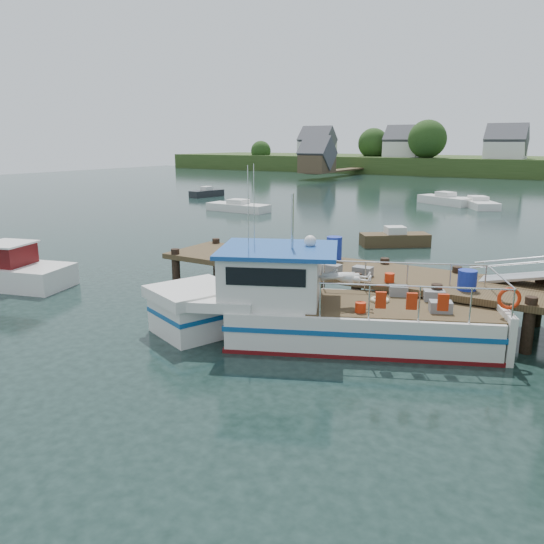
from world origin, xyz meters
The scene contains 9 objects.
ground_plane centered at (0.00, 0.00, 0.00)m, with size 160.00×160.00×0.00m, color black.
far_shore centered at (0.01, 82.37, 2.10)m, with size 140.00×42.55×9.22m.
dock centered at (6.51, 0.01, 2.24)m, with size 16.60×3.00×4.78m.
lobster_boat centered at (1.58, -3.29, 0.91)m, with size 10.06×6.36×5.04m.
moored_rowboat centered at (-1.05, 11.67, 0.40)m, with size 3.74×3.22×1.08m.
moored_a centered at (-16.95, 19.41, 0.37)m, with size 5.42×1.98×0.99m.
moored_b centered at (-3.51, 33.14, 0.43)m, with size 5.45×4.11×1.16m.
moored_d centered at (-0.58, 32.56, 0.36)m, with size 4.55×5.96×0.98m.
moored_e centered at (-26.55, 27.49, 0.39)m, with size 1.98×3.98×1.05m.
Camera 1 is at (8.10, -16.50, 5.65)m, focal length 35.00 mm.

